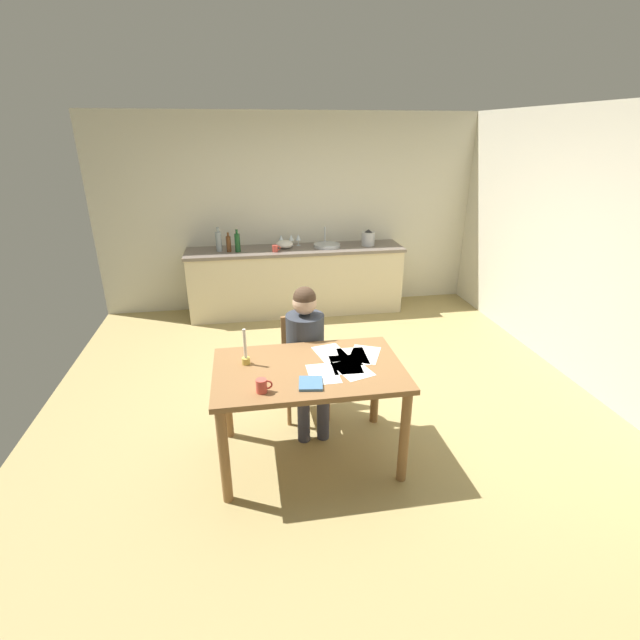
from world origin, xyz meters
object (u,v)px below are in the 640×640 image
object	(u,v)px
wine_glass_back_left	(281,238)
wine_glass_near_sink	(298,238)
mixing_bowl	(285,244)
sink_unit	(327,245)
candlestick	(246,354)
teacup_on_counter	(275,248)
dining_table	(309,381)
bottle_vinegar	(229,244)
person_seated	(306,348)
bottle_oil	(219,241)
coffee_mug	(262,386)
wine_glass_by_kettle	(291,238)
chair_at_table	(304,361)
book_magazine	(311,383)
bottle_wine_red	(237,242)
stovetop_kettle	(368,238)

from	to	relation	value
wine_glass_back_left	wine_glass_near_sink	bearing A→B (deg)	0.00
wine_glass_back_left	mixing_bowl	bearing A→B (deg)	-74.32
sink_unit	wine_glass_back_left	xyz separation A→B (m)	(-0.61, 0.15, 0.09)
candlestick	teacup_on_counter	size ratio (longest dim) A/B	2.56
dining_table	bottle_vinegar	bearing A→B (deg)	101.12
bottle_vinegar	candlestick	bearing A→B (deg)	-86.89
wine_glass_near_sink	person_seated	bearing A→B (deg)	-95.72
sink_unit	bottle_oil	bearing A→B (deg)	-179.82
bottle_oil	wine_glass_back_left	bearing A→B (deg)	10.36
dining_table	coffee_mug	xyz separation A→B (m)	(-0.35, -0.28, 0.16)
sink_unit	teacup_on_counter	distance (m)	0.73
bottle_oil	wine_glass_by_kettle	world-z (taller)	bottle_oil
sink_unit	wine_glass_near_sink	size ratio (longest dim) A/B	2.34
chair_at_table	person_seated	world-z (taller)	person_seated
dining_table	wine_glass_by_kettle	bearing A→B (deg)	85.91
chair_at_table	wine_glass_near_sink	size ratio (longest dim) A/B	5.61
wine_glass_near_sink	wine_glass_by_kettle	xyz separation A→B (m)	(-0.10, 0.00, 0.00)
person_seated	mixing_bowl	distance (m)	2.63
book_magazine	bottle_wine_red	world-z (taller)	bottle_wine_red
mixing_bowl	chair_at_table	bearing A→B (deg)	-91.81
coffee_mug	bottle_wine_red	distance (m)	3.33
sink_unit	wine_glass_by_kettle	bearing A→B (deg)	162.68
bottle_oil	mixing_bowl	distance (m)	0.86
book_magazine	wine_glass_near_sink	xyz separation A→B (m)	(0.35, 3.50, 0.22)
mixing_bowl	stovetop_kettle	world-z (taller)	stovetop_kettle
wine_glass_near_sink	wine_glass_back_left	xyz separation A→B (m)	(-0.23, 0.00, 0.00)
person_seated	teacup_on_counter	size ratio (longest dim) A/B	11.05
coffee_mug	stovetop_kettle	size ratio (longest dim) A/B	0.50
coffee_mug	mixing_bowl	size ratio (longest dim) A/B	0.48
dining_table	chair_at_table	xyz separation A→B (m)	(0.05, 0.67, -0.18)
coffee_mug	wine_glass_by_kettle	world-z (taller)	wine_glass_by_kettle
chair_at_table	wine_glass_by_kettle	size ratio (longest dim) A/B	5.61
book_magazine	bottle_wine_red	bearing A→B (deg)	106.07
wine_glass_back_left	bottle_vinegar	bearing A→B (deg)	-164.09
bottle_wine_red	mixing_bowl	distance (m)	0.63
person_seated	wine_glass_back_left	size ratio (longest dim) A/B	7.76
coffee_mug	bottle_wine_red	world-z (taller)	bottle_wine_red
bottle_oil	stovetop_kettle	world-z (taller)	bottle_oil
bottle_oil	teacup_on_counter	distance (m)	0.74
book_magazine	coffee_mug	bearing A→B (deg)	-165.28
teacup_on_counter	bottle_vinegar	bearing A→B (deg)	170.29
person_seated	bottle_vinegar	bearing A→B (deg)	104.48
mixing_bowl	wine_glass_by_kettle	bearing A→B (deg)	49.69
chair_at_table	dining_table	bearing A→B (deg)	-94.43
person_seated	wine_glass_by_kettle	distance (m)	2.77
bottle_wine_red	book_magazine	bearing A→B (deg)	-81.89
bottle_vinegar	bottle_oil	bearing A→B (deg)	158.98
bottle_wine_red	dining_table	bearing A→B (deg)	-80.88
book_magazine	wine_glass_near_sink	bearing A→B (deg)	92.24
mixing_bowl	teacup_on_counter	xyz separation A→B (m)	(-0.14, -0.18, -0.01)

